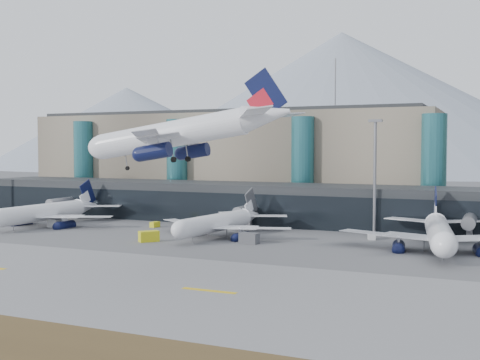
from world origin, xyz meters
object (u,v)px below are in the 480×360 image
veh_a (55,223)px  veh_h (149,236)px  lightmast_mid (375,170)px  jet_parked_mid (224,217)px  veh_c (249,238)px  veh_f (8,214)px  jet_parked_right (438,224)px  veh_b (155,224)px  jet_parked_left (53,206)px  hero_jet (191,125)px  veh_g (372,236)px

veh_a → veh_h: veh_h is taller
lightmast_mid → jet_parked_mid: 35.22m
lightmast_mid → veh_c: (-20.56, -23.51, -13.35)m
veh_f → veh_h: 64.00m
lightmast_mid → veh_a: (-73.45, -19.31, -13.39)m
jet_parked_mid → veh_c: 12.61m
jet_parked_right → veh_f: size_ratio=12.06×
veh_b → jet_parked_mid: bearing=-95.8°
jet_parked_left → veh_f: size_ratio=11.77×
veh_b → lightmast_mid: bearing=-69.4°
lightmast_mid → hero_jet: 54.96m
veh_c → jet_parked_mid: bearing=146.7°
jet_parked_mid → veh_h: size_ratio=8.59×
veh_b → veh_f: veh_f is taller
veh_g → jet_parked_mid: bearing=-91.0°
jet_parked_left → veh_a: 6.49m
lightmast_mid → veh_g: 16.04m
lightmast_mid → veh_b: lightmast_mid is taller
jet_parked_right → veh_h: bearing=96.2°
jet_parked_mid → veh_c: jet_parked_mid is taller
jet_parked_left → veh_f: (-23.13, 8.26, -3.71)m
veh_g → jet_parked_left: bearing=-99.0°
jet_parked_right → veh_a: (-88.50, -3.88, -3.73)m
veh_h → lightmast_mid: bearing=-12.3°
hero_jet → veh_g: hero_jet is taller
jet_parked_left → veh_h: jet_parked_left is taller
veh_b → veh_g: veh_g is taller
jet_parked_left → veh_c: 57.38m
jet_parked_mid → veh_b: bearing=81.6°
lightmast_mid → jet_parked_right: lightmast_mid is taller
jet_parked_left → jet_parked_mid: size_ratio=1.10×
lightmast_mid → veh_f: 101.54m
veh_f → veh_g: size_ratio=1.22×
jet_parked_right → veh_h: size_ratio=9.71×
veh_h → veh_b: bearing=70.0°
jet_parked_right → veh_b: jet_parked_right is taller
jet_parked_right → veh_h: jet_parked_right is taller
veh_a → jet_parked_left: bearing=148.6°
lightmast_mid → jet_parked_right: (15.06, -15.43, -9.66)m
jet_parked_right → veh_f: 115.80m
hero_jet → veh_h: 37.15m
veh_g → jet_parked_right: bearing=49.0°
jet_parked_left → hero_jet: bearing=-118.7°
veh_c → veh_f: (-79.83, 16.30, -0.18)m
veh_g → veh_c: bearing=-69.2°
veh_g → hero_jet: bearing=-39.6°
jet_parked_mid → jet_parked_left: bearing=97.4°
lightmast_mid → jet_parked_left: bearing=-168.7°
hero_jet → jet_parked_right: (34.20, 35.39, -18.12)m
veh_c → veh_g: 26.40m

